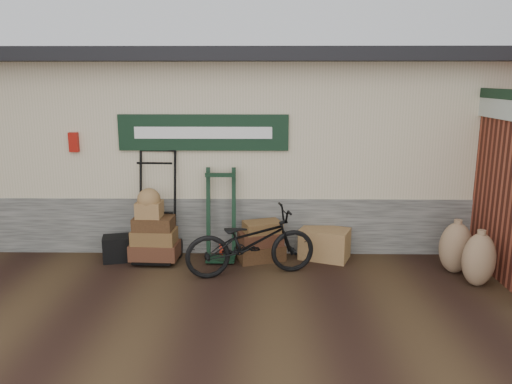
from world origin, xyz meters
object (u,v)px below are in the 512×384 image
bicycle (251,238)px  suitcase_stack (261,240)px  green_barrow (221,215)px  wicker_hamper (325,244)px  black_trunk (116,248)px  porter_trolley (156,205)px

bicycle → suitcase_stack: bearing=-25.7°
green_barrow → wicker_hamper: bearing=1.9°
suitcase_stack → wicker_hamper: size_ratio=0.96×
green_barrow → black_trunk: bearing=-175.9°
green_barrow → bicycle: (0.47, -0.64, -0.17)m
suitcase_stack → bicycle: bearing=-102.8°
porter_trolley → green_barrow: bearing=2.6°
suitcase_stack → bicycle: bicycle is taller
porter_trolley → green_barrow: 1.00m
porter_trolley → wicker_hamper: bearing=3.8°
suitcase_stack → black_trunk: bearing=-178.0°
bicycle → black_trunk: bearing=62.8°
green_barrow → black_trunk: 1.70m
suitcase_stack → wicker_hamper: 1.01m
porter_trolley → bicycle: porter_trolley is taller
black_trunk → bicycle: size_ratio=0.21×
wicker_hamper → black_trunk: 3.23m
porter_trolley → black_trunk: (-0.63, -0.11, -0.67)m
green_barrow → wicker_hamper: (1.61, 0.04, -0.47)m
porter_trolley → wicker_hamper: (2.60, 0.04, -0.63)m
wicker_hamper → porter_trolley: bearing=-179.2°
black_trunk → suitcase_stack: bearing=2.0°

